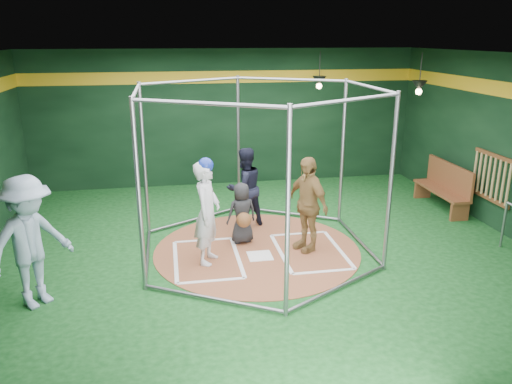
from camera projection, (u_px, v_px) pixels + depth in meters
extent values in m
cube|color=#0D3C14|center=(257.00, 250.00, 9.26)|extent=(10.00, 9.00, 0.02)
cube|color=black|center=(257.00, 55.00, 8.21)|extent=(10.00, 9.00, 0.02)
cube|color=black|center=(226.00, 118.00, 12.96)|extent=(10.00, 0.10, 3.50)
cube|color=black|center=(346.00, 274.00, 4.51)|extent=(10.00, 0.10, 3.50)
cube|color=gold|center=(226.00, 77.00, 12.62)|extent=(10.00, 0.01, 0.30)
cylinder|color=brown|center=(257.00, 250.00, 9.26)|extent=(3.80, 3.80, 0.01)
cube|color=white|center=(260.00, 256.00, 8.97)|extent=(0.43, 0.43, 0.01)
cube|color=white|center=(203.00, 240.00, 9.66)|extent=(1.10, 0.07, 0.01)
cube|color=white|center=(211.00, 281.00, 8.06)|extent=(1.10, 0.07, 0.01)
cube|color=white|center=(176.00, 261.00, 8.77)|extent=(0.07, 1.70, 0.01)
cube|color=white|center=(238.00, 256.00, 8.95)|extent=(0.07, 1.70, 0.01)
cube|color=white|center=(298.00, 234.00, 9.98)|extent=(1.10, 0.07, 0.01)
cube|color=white|center=(324.00, 271.00, 8.38)|extent=(1.10, 0.07, 0.01)
cube|color=white|center=(281.00, 253.00, 9.09)|extent=(0.07, 1.70, 0.01)
cube|color=white|center=(339.00, 249.00, 9.27)|extent=(0.07, 1.70, 0.01)
cylinder|color=gray|center=(342.00, 153.00, 10.22)|extent=(0.07, 0.07, 3.00)
cylinder|color=gray|center=(238.00, 145.00, 10.97)|extent=(0.07, 0.07, 3.00)
cylinder|color=gray|center=(144.00, 161.00, 9.55)|extent=(0.07, 0.07, 3.00)
cylinder|color=gray|center=(139.00, 198.00, 7.40)|extent=(0.07, 0.07, 3.00)
cylinder|color=gray|center=(288.00, 217.00, 6.65)|extent=(0.07, 0.07, 3.00)
cylinder|color=gray|center=(391.00, 185.00, 8.07)|extent=(0.07, 0.07, 3.00)
cylinder|color=gray|center=(290.00, 79.00, 10.16)|extent=(2.02, 1.20, 0.06)
cylinder|color=gray|center=(287.00, 213.00, 11.03)|extent=(2.02, 1.20, 0.06)
cylinder|color=gray|center=(192.00, 81.00, 9.83)|extent=(2.02, 1.20, 0.06)
cylinder|color=gray|center=(197.00, 219.00, 10.70)|extent=(2.02, 1.20, 0.06)
cylinder|color=gray|center=(136.00, 91.00, 8.04)|extent=(0.06, 2.30, 0.06)
cylinder|color=gray|center=(147.00, 255.00, 8.91)|extent=(0.06, 2.30, 0.06)
cylinder|color=gray|center=(206.00, 103.00, 6.59)|extent=(2.02, 1.20, 0.06)
cylinder|color=gray|center=(212.00, 298.00, 7.46)|extent=(2.02, 1.20, 0.06)
cylinder|color=gray|center=(350.00, 100.00, 6.92)|extent=(2.02, 1.20, 0.06)
cylinder|color=gray|center=(339.00, 287.00, 7.79)|extent=(2.02, 1.20, 0.06)
cylinder|color=gray|center=(369.00, 87.00, 8.71)|extent=(0.06, 2.30, 0.06)
cylinder|color=gray|center=(359.00, 240.00, 9.58)|extent=(0.06, 2.30, 0.06)
cube|color=brown|center=(495.00, 156.00, 10.02)|extent=(0.05, 1.25, 0.08)
cube|color=brown|center=(489.00, 198.00, 10.29)|extent=(0.05, 1.25, 0.08)
cylinder|color=tan|center=(509.00, 185.00, 9.63)|extent=(0.06, 0.06, 0.85)
cylinder|color=tan|center=(503.00, 183.00, 9.78)|extent=(0.06, 0.06, 0.85)
cylinder|color=tan|center=(498.00, 180.00, 9.93)|extent=(0.06, 0.06, 0.85)
cylinder|color=tan|center=(493.00, 178.00, 10.07)|extent=(0.06, 0.06, 0.85)
cylinder|color=tan|center=(489.00, 176.00, 10.22)|extent=(0.06, 0.06, 0.85)
cylinder|color=tan|center=(484.00, 174.00, 10.37)|extent=(0.06, 0.06, 0.85)
cylinder|color=tan|center=(479.00, 172.00, 10.52)|extent=(0.06, 0.06, 0.85)
cylinder|color=tan|center=(475.00, 170.00, 10.66)|extent=(0.06, 0.06, 0.85)
cone|color=black|center=(319.00, 81.00, 12.18)|extent=(0.34, 0.34, 0.22)
sphere|color=#FFD899|center=(319.00, 86.00, 12.22)|extent=(0.14, 0.14, 0.14)
cylinder|color=black|center=(320.00, 66.00, 12.08)|extent=(0.02, 0.02, 0.70)
cone|color=black|center=(419.00, 86.00, 10.98)|extent=(0.34, 0.34, 0.22)
sphere|color=#FFD899|center=(419.00, 92.00, 11.02)|extent=(0.14, 0.14, 0.14)
cylinder|color=black|center=(421.00, 69.00, 10.88)|extent=(0.02, 0.02, 0.70)
imported|color=silver|center=(207.00, 213.00, 8.51)|extent=(0.64, 0.77, 1.80)
sphere|color=navy|center=(206.00, 165.00, 8.26)|extent=(0.26, 0.26, 0.26)
imported|color=tan|center=(307.00, 204.00, 9.03)|extent=(0.82, 1.12, 1.76)
imported|color=black|center=(242.00, 213.00, 9.43)|extent=(0.64, 0.49, 1.17)
sphere|color=brown|center=(244.00, 220.00, 9.21)|extent=(0.28, 0.28, 0.28)
imported|color=black|center=(245.00, 188.00, 10.17)|extent=(0.99, 0.90, 1.66)
imported|color=#8DA5BB|center=(30.00, 242.00, 7.11)|extent=(1.42, 1.42, 1.97)
cube|color=brown|center=(441.00, 191.00, 11.36)|extent=(0.42, 1.82, 0.06)
cube|color=brown|center=(449.00, 176.00, 11.29)|extent=(0.06, 1.82, 0.61)
cube|color=brown|center=(460.00, 212.00, 10.67)|extent=(0.40, 0.08, 0.40)
cube|color=brown|center=(423.00, 190.00, 12.19)|extent=(0.40, 0.08, 0.40)
cylinder|color=gray|center=(504.00, 224.00, 9.27)|extent=(0.05, 0.05, 0.90)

